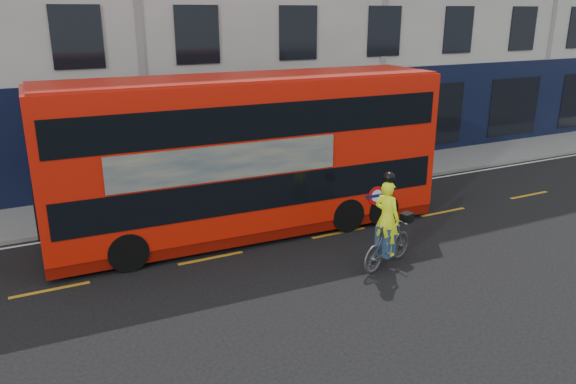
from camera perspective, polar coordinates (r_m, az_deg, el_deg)
ground at (r=13.95m, az=-5.79°, el=-9.01°), size 120.00×120.00×0.00m
pavement at (r=19.70m, az=-12.65°, el=-0.99°), size 60.00×3.00×0.12m
kerb at (r=18.32m, az=-11.46°, el=-2.34°), size 60.00×0.12×0.13m
road_edge_line at (r=18.07m, az=-11.19°, el=-2.82°), size 58.00×0.10×0.01m
lane_dashes at (r=15.23m, az=-7.85°, el=-6.67°), size 58.00×0.12×0.01m
bus at (r=16.15m, az=-4.01°, el=3.76°), size 11.48×2.95×4.60m
cyclist at (r=14.52m, az=10.08°, el=-4.38°), size 2.07×1.21×2.56m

